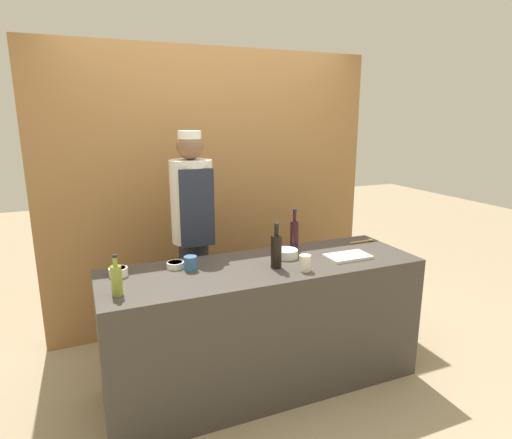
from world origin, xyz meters
TOP-DOWN VIEW (x-y plane):
  - ground_plane at (0.00, 0.00)m, footprint 14.00×14.00m
  - cabinet_wall at (0.00, 1.13)m, footprint 2.89×0.18m
  - counter at (0.00, 0.00)m, footprint 2.14×0.68m
  - sauce_bowl_white at (-0.91, 0.16)m, footprint 0.11×0.11m
  - sauce_bowl_green at (-0.56, 0.17)m, footprint 0.11×0.11m
  - sauce_bowl_brown at (0.21, 0.08)m, footprint 0.16×0.16m
  - cutting_board at (0.60, -0.09)m, footprint 0.31×0.18m
  - bottle_oil at (-0.95, -0.14)m, footprint 0.06×0.06m
  - bottle_wine at (0.32, 0.19)m, footprint 0.06×0.06m
  - bottle_soy at (0.05, -0.08)m, footprint 0.07×0.07m
  - cup_blue at (-0.48, 0.09)m, footprint 0.08×0.08m
  - cup_cream at (0.20, -0.20)m, footprint 0.08×0.08m
  - wooden_spoon at (0.93, 0.17)m, footprint 0.21×0.04m
  - chef_center at (-0.33, 0.59)m, footprint 0.31×0.31m

SIDE VIEW (x-z plane):
  - ground_plane at x=0.00m, z-range 0.00..0.00m
  - counter at x=0.00m, z-range 0.00..0.88m
  - cutting_board at x=0.60m, z-range 0.88..0.90m
  - wooden_spoon at x=0.93m, z-range 0.88..0.91m
  - sauce_bowl_green at x=-0.56m, z-range 0.89..0.93m
  - sauce_bowl_white at x=-0.91m, z-range 0.89..0.94m
  - sauce_bowl_brown at x=0.21m, z-range 0.89..0.95m
  - cup_blue at x=-0.48m, z-range 0.88..0.98m
  - cup_cream at x=0.20m, z-range 0.88..0.99m
  - chef_center at x=-0.33m, z-range 0.09..1.83m
  - bottle_oil at x=-0.95m, z-range 0.86..1.09m
  - bottle_soy at x=0.05m, z-range 0.85..1.15m
  - bottle_wine at x=0.32m, z-range 0.85..1.17m
  - cabinet_wall at x=0.00m, z-range 0.00..2.40m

